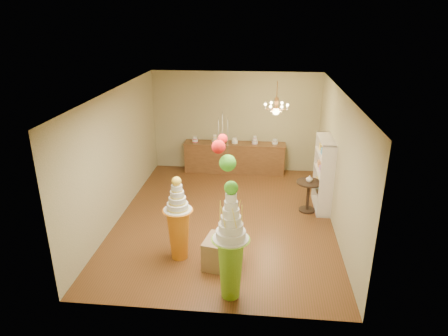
# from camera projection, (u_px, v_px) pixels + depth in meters

# --- Properties ---
(floor) EXTENTS (6.50, 6.50, 0.00)m
(floor) POSITION_uv_depth(u_px,v_px,m) (225.00, 217.00, 9.53)
(floor) COLOR #563217
(floor) RESTS_ON ground
(ceiling) EXTENTS (6.50, 6.50, 0.00)m
(ceiling) POSITION_uv_depth(u_px,v_px,m) (225.00, 92.00, 8.45)
(ceiling) COLOR white
(ceiling) RESTS_ON ground
(wall_back) EXTENTS (5.00, 0.04, 3.00)m
(wall_back) POSITION_uv_depth(u_px,v_px,m) (236.00, 122.00, 12.00)
(wall_back) COLOR #999269
(wall_back) RESTS_ON ground
(wall_front) EXTENTS (5.00, 0.04, 3.00)m
(wall_front) POSITION_uv_depth(u_px,v_px,m) (204.00, 232.00, 5.98)
(wall_front) COLOR #999269
(wall_front) RESTS_ON ground
(wall_left) EXTENTS (0.04, 6.50, 3.00)m
(wall_left) POSITION_uv_depth(u_px,v_px,m) (118.00, 155.00, 9.22)
(wall_left) COLOR #999269
(wall_left) RESTS_ON ground
(wall_right) EXTENTS (0.04, 6.50, 3.00)m
(wall_right) POSITION_uv_depth(u_px,v_px,m) (338.00, 162.00, 8.76)
(wall_right) COLOR #999269
(wall_right) RESTS_ON ground
(pedestal_green) EXTENTS (0.60, 0.60, 2.15)m
(pedestal_green) POSITION_uv_depth(u_px,v_px,m) (231.00, 253.00, 6.59)
(pedestal_green) COLOR #80C02A
(pedestal_green) RESTS_ON floor
(pedestal_orange) EXTENTS (0.61, 0.61, 1.74)m
(pedestal_orange) POSITION_uv_depth(u_px,v_px,m) (179.00, 227.00, 7.75)
(pedestal_orange) COLOR orange
(pedestal_orange) RESTS_ON floor
(burlap_riser) EXTENTS (0.74, 0.74, 0.57)m
(burlap_riser) POSITION_uv_depth(u_px,v_px,m) (222.00, 253.00, 7.62)
(burlap_riser) COLOR #8E6F4D
(burlap_riser) RESTS_ON floor
(sideboard) EXTENTS (3.04, 0.54, 1.16)m
(sideboard) POSITION_uv_depth(u_px,v_px,m) (235.00, 157.00, 12.11)
(sideboard) COLOR brown
(sideboard) RESTS_ON floor
(shelving_unit) EXTENTS (0.33, 1.20, 1.80)m
(shelving_unit) POSITION_uv_depth(u_px,v_px,m) (323.00, 174.00, 9.73)
(shelving_unit) COLOR beige
(shelving_unit) RESTS_ON floor
(round_table) EXTENTS (0.70, 0.70, 0.78)m
(round_table) POSITION_uv_depth(u_px,v_px,m) (308.00, 192.00, 9.68)
(round_table) COLOR black
(round_table) RESTS_ON floor
(vase) EXTENTS (0.20, 0.20, 0.17)m
(vase) POSITION_uv_depth(u_px,v_px,m) (309.00, 179.00, 9.55)
(vase) COLOR beige
(vase) RESTS_ON round_table
(pom_red_left) EXTENTS (0.23, 0.23, 0.63)m
(pom_red_left) POSITION_uv_depth(u_px,v_px,m) (219.00, 147.00, 6.60)
(pom_red_left) COLOR #423E30
(pom_red_left) RESTS_ON ceiling
(pom_green_mid) EXTENTS (0.29, 0.29, 0.94)m
(pom_green_mid) POSITION_uv_depth(u_px,v_px,m) (228.00, 163.00, 6.70)
(pom_green_mid) COLOR #423E30
(pom_green_mid) RESTS_ON ceiling
(pom_red_right) EXTENTS (0.18, 0.18, 0.58)m
(pom_red_right) POSITION_uv_depth(u_px,v_px,m) (223.00, 139.00, 6.96)
(pom_red_right) COLOR #423E30
(pom_red_right) RESTS_ON ceiling
(chandelier) EXTENTS (0.66, 0.66, 0.85)m
(chandelier) POSITION_uv_depth(u_px,v_px,m) (276.00, 109.00, 10.02)
(chandelier) COLOR #C48345
(chandelier) RESTS_ON ceiling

